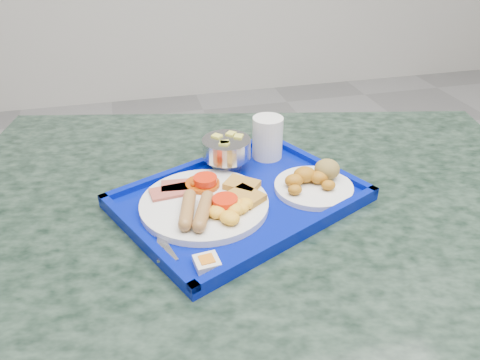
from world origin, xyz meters
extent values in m
cylinder|color=slate|center=(-0.30, 0.22, 0.40)|extent=(0.12, 0.12, 0.74)
cube|color=black|center=(-0.30, 0.22, 0.80)|extent=(1.47, 1.14, 0.04)
cube|color=#03118C|center=(-0.34, 0.18, 0.83)|extent=(0.56, 0.50, 0.02)
cube|color=#03118C|center=(-0.40, 0.33, 0.84)|extent=(0.43, 0.21, 0.01)
cube|color=#03118C|center=(-0.27, 0.04, 0.84)|extent=(0.43, 0.21, 0.01)
cube|color=#03118C|center=(-0.13, 0.28, 0.84)|extent=(0.16, 0.32, 0.01)
cube|color=#03118C|center=(-0.54, 0.09, 0.84)|extent=(0.16, 0.32, 0.01)
cylinder|color=silver|center=(-0.41, 0.17, 0.84)|extent=(0.25, 0.25, 0.01)
cube|color=#BE574C|center=(-0.45, 0.23, 0.85)|extent=(0.09, 0.05, 0.01)
cube|color=#BE574C|center=(-0.47, 0.21, 0.85)|extent=(0.09, 0.05, 0.01)
cylinder|color=#B44407|center=(-0.41, 0.22, 0.85)|extent=(0.07, 0.07, 0.01)
sphere|color=#B44407|center=(-0.39, 0.21, 0.86)|extent=(0.01, 0.01, 0.01)
sphere|color=#B44407|center=(-0.40, 0.23, 0.86)|extent=(0.01, 0.01, 0.01)
sphere|color=#B44407|center=(-0.40, 0.24, 0.86)|extent=(0.01, 0.01, 0.01)
sphere|color=#B44407|center=(-0.40, 0.22, 0.86)|extent=(0.01, 0.01, 0.01)
sphere|color=#B44407|center=(-0.40, 0.22, 0.86)|extent=(0.01, 0.01, 0.01)
sphere|color=#B44407|center=(-0.39, 0.22, 0.86)|extent=(0.01, 0.01, 0.01)
sphere|color=#B44407|center=(-0.40, 0.21, 0.86)|extent=(0.01, 0.01, 0.01)
sphere|color=#B44407|center=(-0.41, 0.24, 0.86)|extent=(0.01, 0.01, 0.01)
sphere|color=#B44407|center=(-0.43, 0.21, 0.86)|extent=(0.01, 0.01, 0.01)
sphere|color=#B44407|center=(-0.40, 0.22, 0.86)|extent=(0.01, 0.01, 0.01)
sphere|color=#B44407|center=(-0.40, 0.21, 0.86)|extent=(0.01, 0.01, 0.01)
cube|color=#A27128|center=(-0.33, 0.20, 0.86)|extent=(0.08, 0.08, 0.01)
cube|color=#A27128|center=(-0.33, 0.15, 0.86)|extent=(0.08, 0.08, 0.01)
cylinder|color=brown|center=(-0.45, 0.13, 0.86)|extent=(0.05, 0.10, 0.03)
cylinder|color=brown|center=(-0.42, 0.11, 0.86)|extent=(0.06, 0.10, 0.03)
ellipsoid|color=gold|center=(-0.40, 0.11, 0.86)|extent=(0.03, 0.03, 0.02)
ellipsoid|color=gold|center=(-0.36, 0.13, 0.86)|extent=(0.03, 0.03, 0.02)
ellipsoid|color=gold|center=(-0.36, 0.11, 0.86)|extent=(0.03, 0.03, 0.02)
ellipsoid|color=gold|center=(-0.38, 0.08, 0.86)|extent=(0.03, 0.03, 0.02)
ellipsoid|color=gold|center=(-0.34, 0.12, 0.86)|extent=(0.03, 0.03, 0.02)
ellipsoid|color=gold|center=(-0.38, 0.09, 0.86)|extent=(0.03, 0.03, 0.02)
ellipsoid|color=gold|center=(-0.35, 0.11, 0.86)|extent=(0.03, 0.03, 0.02)
ellipsoid|color=gold|center=(-0.40, 0.12, 0.86)|extent=(0.03, 0.03, 0.02)
ellipsoid|color=gold|center=(-0.38, 0.10, 0.86)|extent=(0.03, 0.03, 0.02)
ellipsoid|color=gold|center=(-0.39, 0.14, 0.86)|extent=(0.03, 0.03, 0.02)
ellipsoid|color=gold|center=(-0.36, 0.11, 0.86)|extent=(0.03, 0.03, 0.02)
cylinder|color=red|center=(-0.40, 0.22, 0.87)|extent=(0.05, 0.05, 0.01)
cylinder|color=red|center=(-0.38, 0.13, 0.87)|extent=(0.05, 0.05, 0.01)
cylinder|color=silver|center=(-0.18, 0.17, 0.84)|extent=(0.16, 0.16, 0.01)
ellipsoid|color=#AA6814|center=(-0.16, 0.15, 0.86)|extent=(0.03, 0.02, 0.02)
ellipsoid|color=#AA6814|center=(-0.17, 0.18, 0.86)|extent=(0.04, 0.03, 0.03)
ellipsoid|color=#AA6814|center=(-0.19, 0.19, 0.86)|extent=(0.05, 0.04, 0.03)
ellipsoid|color=#AA6814|center=(-0.22, 0.18, 0.86)|extent=(0.04, 0.03, 0.03)
ellipsoid|color=#AA6814|center=(-0.23, 0.15, 0.86)|extent=(0.03, 0.02, 0.02)
ellipsoid|color=olive|center=(-0.14, 0.19, 0.87)|extent=(0.05, 0.05, 0.04)
cylinder|color=#ADADAF|center=(-0.34, 0.31, 0.84)|extent=(0.07, 0.07, 0.01)
cylinder|color=#ADADAF|center=(-0.34, 0.31, 0.85)|extent=(0.02, 0.02, 0.02)
cylinder|color=#ADADAF|center=(-0.34, 0.31, 0.89)|extent=(0.11, 0.11, 0.04)
cube|color=#CFCF4F|center=(-0.34, 0.29, 0.90)|extent=(0.03, 0.02, 0.02)
cube|color=#CFCF4F|center=(-0.31, 0.31, 0.90)|extent=(0.03, 0.03, 0.02)
cube|color=#CFCF4F|center=(-0.35, 0.33, 0.90)|extent=(0.03, 0.03, 0.02)
cube|color=#CFCF4F|center=(-0.32, 0.33, 0.90)|extent=(0.03, 0.03, 0.02)
cube|color=#CFCF4F|center=(-0.34, 0.29, 0.90)|extent=(0.02, 0.02, 0.02)
cylinder|color=silver|center=(-0.23, 0.34, 0.89)|extent=(0.07, 0.07, 0.10)
cylinder|color=orange|center=(-0.23, 0.34, 0.93)|extent=(0.06, 0.06, 0.01)
cube|color=#ADADAF|center=(-0.51, 0.09, 0.84)|extent=(0.02, 0.13, 0.00)
ellipsoid|color=#ADADAF|center=(-0.52, 0.17, 0.84)|extent=(0.03, 0.04, 0.01)
cube|color=#ADADAF|center=(-0.51, 0.10, 0.84)|extent=(0.06, 0.17, 0.00)
cube|color=silver|center=(-0.44, -0.01, 0.84)|extent=(0.04, 0.04, 0.01)
cube|color=orange|center=(-0.44, -0.01, 0.85)|extent=(0.03, 0.03, 0.00)
camera|label=1|loc=(-0.53, -0.59, 1.36)|focal=35.00mm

